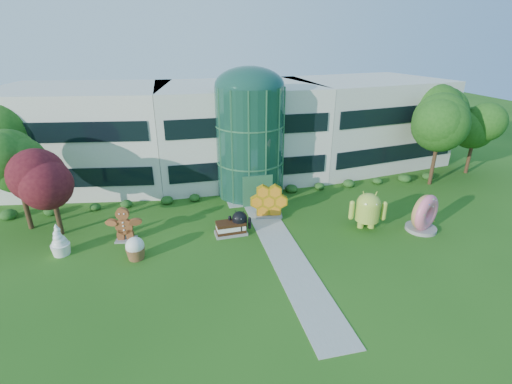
{
  "coord_description": "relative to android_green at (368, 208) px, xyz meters",
  "views": [
    {
      "loc": [
        -6.92,
        -19.63,
        13.72
      ],
      "look_at": [
        -0.85,
        6.0,
        2.6
      ],
      "focal_mm": 26.0,
      "sensor_mm": 36.0,
      "label": 1
    }
  ],
  "objects": [
    {
      "name": "building",
      "position": [
        -7.24,
        14.84,
        2.98
      ],
      "size": [
        46.0,
        15.0,
        9.3
      ],
      "primitive_type": null,
      "color": "beige",
      "rests_on": "ground"
    },
    {
      "name": "walkway",
      "position": [
        -7.24,
        -1.16,
        -1.65
      ],
      "size": [
        2.4,
        20.0,
        0.04
      ],
      "primitive_type": "cube",
      "color": "#9E9E93",
      "rests_on": "ground"
    },
    {
      "name": "donut",
      "position": [
        3.88,
        -1.36,
        -0.18
      ],
      "size": [
        3.16,
        2.5,
        2.96
      ],
      "primitive_type": null,
      "rotation": [
        0.0,
        0.0,
        0.46
      ],
      "color": "#EE5A7C",
      "rests_on": "ground"
    },
    {
      "name": "ground",
      "position": [
        -7.24,
        -3.16,
        -1.67
      ],
      "size": [
        140.0,
        140.0,
        0.0
      ],
      "primitive_type": "plane",
      "color": "#215114",
      "rests_on": "ground"
    },
    {
      "name": "android_green",
      "position": [
        0.0,
        0.0,
        0.0
      ],
      "size": [
        3.38,
        2.72,
        3.33
      ],
      "primitive_type": null,
      "rotation": [
        0.0,
        0.0,
        -0.29
      ],
      "color": "#A2BE3C",
      "rests_on": "ground"
    },
    {
      "name": "trees_backdrop",
      "position": [
        -7.24,
        9.84,
        2.53
      ],
      "size": [
        52.0,
        8.0,
        8.4
      ],
      "primitive_type": null,
      "color": "#1C4C13",
      "rests_on": "ground"
    },
    {
      "name": "froyo",
      "position": [
        -22.04,
        1.28,
        -0.52
      ],
      "size": [
        1.49,
        1.49,
        2.29
      ],
      "primitive_type": null,
      "rotation": [
        0.0,
        0.0,
        0.12
      ],
      "color": "white",
      "rests_on": "ground"
    },
    {
      "name": "honeycomb",
      "position": [
        -6.85,
        3.57,
        -0.41
      ],
      "size": [
        3.36,
        1.7,
        2.52
      ],
      "primitive_type": null,
      "rotation": [
        0.0,
        0.0,
        -0.18
      ],
      "color": "orange",
      "rests_on": "ground"
    },
    {
      "name": "tree_red",
      "position": [
        -22.74,
        4.34,
        1.33
      ],
      "size": [
        4.0,
        4.0,
        6.0
      ],
      "primitive_type": null,
      "color": "#3F0C14",
      "rests_on": "ground"
    },
    {
      "name": "ice_cream_sandwich",
      "position": [
        -10.37,
        1.33,
        -1.14
      ],
      "size": [
        2.41,
        1.29,
        1.05
      ],
      "primitive_type": null,
      "rotation": [
        0.0,
        0.0,
        0.05
      ],
      "color": "black",
      "rests_on": "ground"
    },
    {
      "name": "android_black",
      "position": [
        -9.68,
        1.4,
        -0.64
      ],
      "size": [
        2.13,
        1.8,
        2.05
      ],
      "primitive_type": null,
      "rotation": [
        0.0,
        0.0,
        -0.38
      ],
      "color": "black",
      "rests_on": "ground"
    },
    {
      "name": "atrium",
      "position": [
        -7.24,
        8.84,
        3.23
      ],
      "size": [
        6.0,
        6.0,
        9.8
      ],
      "primitive_type": "cylinder",
      "color": "#194738",
      "rests_on": "ground"
    },
    {
      "name": "cupcake",
      "position": [
        -17.07,
        -0.43,
        -0.88
      ],
      "size": [
        1.66,
        1.66,
        1.57
      ],
      "primitive_type": null,
      "rotation": [
        0.0,
        0.0,
        -0.33
      ],
      "color": "white",
      "rests_on": "ground"
    },
    {
      "name": "gingerbread",
      "position": [
        -17.94,
        2.22,
        -0.35
      ],
      "size": [
        2.99,
        1.56,
        2.63
      ],
      "primitive_type": null,
      "rotation": [
        0.0,
        0.0,
        -0.17
      ],
      "color": "brown",
      "rests_on": "ground"
    }
  ]
}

